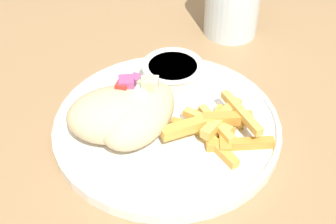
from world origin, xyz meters
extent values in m
cube|color=#9E7A51|center=(0.00, 0.00, 0.72)|extent=(1.48, 1.48, 0.04)
cylinder|color=#9E7A51|center=(0.67, 0.67, 0.35)|extent=(0.06, 0.06, 0.70)
cylinder|color=white|center=(-0.02, 0.00, 0.74)|extent=(0.27, 0.27, 0.01)
torus|color=white|center=(-0.02, 0.00, 0.75)|extent=(0.27, 0.27, 0.01)
ellipsoid|color=beige|center=(-0.06, 0.00, 0.78)|extent=(0.14, 0.14, 0.05)
cube|color=#A34C84|center=(-0.05, 0.03, 0.80)|extent=(0.02, 0.02, 0.01)
cube|color=#B7D693|center=(-0.04, 0.01, 0.80)|extent=(0.02, 0.02, 0.02)
cube|color=silver|center=(-0.03, 0.02, 0.80)|extent=(0.02, 0.02, 0.01)
cube|color=white|center=(-0.05, 0.00, 0.80)|extent=(0.02, 0.02, 0.01)
ellipsoid|color=beige|center=(-0.08, 0.01, 0.78)|extent=(0.13, 0.10, 0.05)
cube|color=#B7D693|center=(-0.04, 0.02, 0.80)|extent=(0.02, 0.02, 0.01)
cube|color=red|center=(-0.07, 0.02, 0.80)|extent=(0.02, 0.02, 0.01)
cube|color=#A34C84|center=(-0.06, 0.02, 0.80)|extent=(0.02, 0.02, 0.02)
cube|color=white|center=(-0.05, 0.01, 0.80)|extent=(0.02, 0.02, 0.01)
cube|color=gold|center=(0.03, -0.04, 0.76)|extent=(0.04, 0.07, 0.01)
cube|color=gold|center=(0.02, -0.06, 0.76)|extent=(0.03, 0.07, 0.01)
cube|color=#E5B251|center=(0.04, -0.02, 0.76)|extent=(0.06, 0.04, 0.01)
cube|color=gold|center=(0.01, -0.03, 0.75)|extent=(0.06, 0.06, 0.01)
cube|color=gold|center=(0.04, -0.07, 0.76)|extent=(0.08, 0.03, 0.01)
cube|color=#E5B251|center=(0.01, -0.03, 0.75)|extent=(0.07, 0.03, 0.01)
cube|color=gold|center=(0.03, -0.03, 0.76)|extent=(0.05, 0.05, 0.01)
cube|color=#E5B251|center=(0.06, -0.04, 0.78)|extent=(0.02, 0.08, 0.01)
cube|color=gold|center=(0.04, -0.04, 0.77)|extent=(0.06, 0.03, 0.01)
cube|color=#E5B251|center=(0.03, -0.04, 0.76)|extent=(0.02, 0.06, 0.01)
cube|color=#E5B251|center=(0.03, -0.03, 0.77)|extent=(0.07, 0.05, 0.01)
cube|color=#E5B251|center=(0.02, -0.03, 0.76)|extent=(0.04, 0.06, 0.01)
cube|color=gold|center=(0.00, -0.03, 0.77)|extent=(0.08, 0.02, 0.01)
cylinder|color=white|center=(0.01, 0.06, 0.77)|extent=(0.08, 0.08, 0.03)
cylinder|color=white|center=(0.01, 0.06, 0.78)|extent=(0.06, 0.06, 0.01)
torus|color=white|center=(0.01, 0.06, 0.78)|extent=(0.08, 0.08, 0.00)
cylinder|color=silver|center=(0.15, 0.18, 0.78)|extent=(0.07, 0.07, 0.08)
camera|label=1|loc=(-0.16, -0.39, 1.13)|focal=50.00mm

